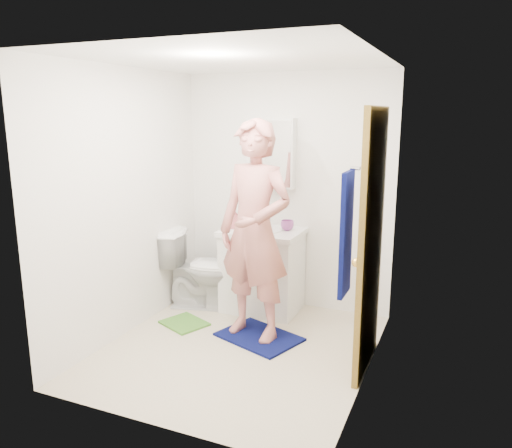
{
  "coord_description": "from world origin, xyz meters",
  "views": [
    {
      "loc": [
        1.7,
        -3.61,
        2.0
      ],
      "look_at": [
        0.06,
        0.25,
        1.06
      ],
      "focal_mm": 35.0,
      "sensor_mm": 36.0,
      "label": 1
    }
  ],
  "objects_px": {
    "vanity_cabinet": "(262,272)",
    "toothbrush_cup": "(287,225)",
    "towel": "(346,234)",
    "soap_dispenser": "(235,218)",
    "man": "(255,231)",
    "toilet": "(203,269)",
    "medicine_cabinet": "(271,153)"
  },
  "relations": [
    {
      "from": "vanity_cabinet",
      "to": "toothbrush_cup",
      "type": "height_order",
      "value": "toothbrush_cup"
    },
    {
      "from": "toilet",
      "to": "toothbrush_cup",
      "type": "height_order",
      "value": "toothbrush_cup"
    },
    {
      "from": "medicine_cabinet",
      "to": "vanity_cabinet",
      "type": "bearing_deg",
      "value": -90.0
    },
    {
      "from": "towel",
      "to": "toilet",
      "type": "height_order",
      "value": "towel"
    },
    {
      "from": "toilet",
      "to": "man",
      "type": "height_order",
      "value": "man"
    },
    {
      "from": "man",
      "to": "toothbrush_cup",
      "type": "bearing_deg",
      "value": 96.99
    },
    {
      "from": "towel",
      "to": "soap_dispenser",
      "type": "height_order",
      "value": "towel"
    },
    {
      "from": "soap_dispenser",
      "to": "man",
      "type": "xyz_separation_m",
      "value": [
        0.47,
        -0.59,
        0.04
      ]
    },
    {
      "from": "vanity_cabinet",
      "to": "man",
      "type": "height_order",
      "value": "man"
    },
    {
      "from": "toothbrush_cup",
      "to": "man",
      "type": "distance_m",
      "value": 0.71
    },
    {
      "from": "medicine_cabinet",
      "to": "soap_dispenser",
      "type": "xyz_separation_m",
      "value": [
        -0.29,
        -0.27,
        -0.64
      ]
    },
    {
      "from": "toothbrush_cup",
      "to": "man",
      "type": "bearing_deg",
      "value": -94.04
    },
    {
      "from": "medicine_cabinet",
      "to": "soap_dispenser",
      "type": "bearing_deg",
      "value": -136.91
    },
    {
      "from": "medicine_cabinet",
      "to": "toothbrush_cup",
      "type": "bearing_deg",
      "value": -32.36
    },
    {
      "from": "toothbrush_cup",
      "to": "vanity_cabinet",
      "type": "bearing_deg",
      "value": -162.32
    },
    {
      "from": "man",
      "to": "soap_dispenser",
      "type": "bearing_deg",
      "value": 139.87
    },
    {
      "from": "towel",
      "to": "toothbrush_cup",
      "type": "height_order",
      "value": "towel"
    },
    {
      "from": "toothbrush_cup",
      "to": "man",
      "type": "xyz_separation_m",
      "value": [
        -0.05,
        -0.71,
        0.09
      ]
    },
    {
      "from": "soap_dispenser",
      "to": "man",
      "type": "relative_size",
      "value": 0.11
    },
    {
      "from": "towel",
      "to": "vanity_cabinet",
      "type": "bearing_deg",
      "value": 128.47
    },
    {
      "from": "towel",
      "to": "toilet",
      "type": "xyz_separation_m",
      "value": [
        -1.79,
        1.32,
        -0.84
      ]
    },
    {
      "from": "toilet",
      "to": "vanity_cabinet",
      "type": "bearing_deg",
      "value": -88.67
    },
    {
      "from": "vanity_cabinet",
      "to": "toilet",
      "type": "bearing_deg",
      "value": -164.78
    },
    {
      "from": "toilet",
      "to": "medicine_cabinet",
      "type": "bearing_deg",
      "value": -71.11
    },
    {
      "from": "vanity_cabinet",
      "to": "toothbrush_cup",
      "type": "relative_size",
      "value": 6.15
    },
    {
      "from": "medicine_cabinet",
      "to": "towel",
      "type": "height_order",
      "value": "medicine_cabinet"
    },
    {
      "from": "man",
      "to": "towel",
      "type": "bearing_deg",
      "value": -29.61
    },
    {
      "from": "towel",
      "to": "toilet",
      "type": "bearing_deg",
      "value": 143.51
    },
    {
      "from": "medicine_cabinet",
      "to": "man",
      "type": "bearing_deg",
      "value": -77.74
    },
    {
      "from": "towel",
      "to": "soap_dispenser",
      "type": "relative_size",
      "value": 3.81
    },
    {
      "from": "toilet",
      "to": "man",
      "type": "xyz_separation_m",
      "value": [
        0.79,
        -0.47,
        0.58
      ]
    },
    {
      "from": "medicine_cabinet",
      "to": "soap_dispenser",
      "type": "relative_size",
      "value": 3.33
    }
  ]
}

